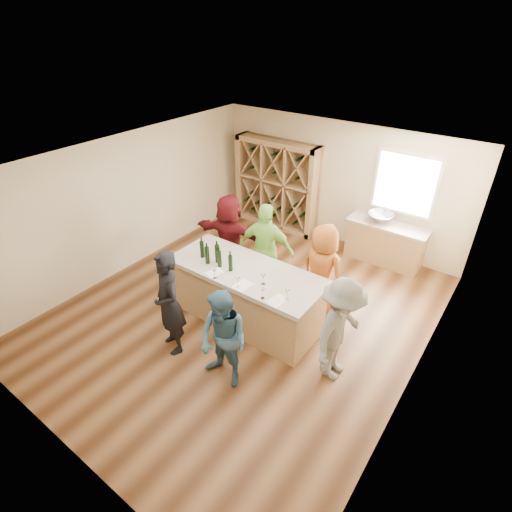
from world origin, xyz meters
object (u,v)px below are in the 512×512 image
Objects in this scene: wine_bottle_e at (230,263)px; person_near_right at (224,340)px; person_server at (340,331)px; sink at (380,217)px; tasting_counter_base at (247,297)px; person_far_mid at (266,250)px; wine_bottle_d at (219,259)px; person_far_left at (230,236)px; wine_bottle_a at (202,249)px; wine_rack at (277,185)px; wine_bottle_b at (207,255)px; person_far_right at (322,270)px; person_near_left at (169,303)px; wine_bottle_c at (217,254)px.

person_near_right is (0.77, -1.12, -0.42)m from wine_bottle_e.
sink is at bearing 13.81° from person_server.
tasting_counter_base is 1.40× the size of person_far_mid.
person_far_left is (-0.74, 1.17, -0.33)m from wine_bottle_d.
wine_rack is at bearing 102.54° from wine_bottle_a.
sink is 3.97m from wine_bottle_b.
wine_bottle_b is at bearing 50.16° from person_far_right.
wine_bottle_b is at bearing 119.76° from person_near_left.
person_far_right reaches higher than sink.
wine_bottle_b is at bearing 100.50° from person_far_left.
wine_rack reaches higher than person_far_right.
tasting_counter_base is at bearing -107.38° from sink.
person_near_left is (-0.13, -1.08, -0.32)m from wine_bottle_d.
person_near_left is at bearing -109.16° from sink.
person_server is at bearing 43.41° from person_near_right.
wine_bottle_c is 0.18× the size of person_near_left.
person_near_left reaches higher than person_far_right.
person_server is 0.99× the size of person_far_right.
person_far_mid is at bearing 113.41° from person_near_right.
wine_rack reaches higher than person_near_left.
wine_bottle_a is 0.32m from wine_bottle_c.
wine_bottle_e is (-0.19, -0.18, 0.73)m from tasting_counter_base.
person_far_mid is (1.41, -2.48, -0.17)m from wine_rack.
wine_bottle_a is at bearing 129.49° from person_near_left.
wine_bottle_d is at bearing -177.41° from wine_bottle_e.
wine_bottle_b is at bearing -74.71° from wine_rack.
wine_rack is 3.79m from wine_bottle_b.
person_far_left reaches higher than tasting_counter_base.
tasting_counter_base is 0.86m from wine_bottle_d.
wine_rack reaches higher than tasting_counter_base.
person_far_mid is at bearing 106.33° from person_near_left.
person_near_left is at bearing -178.46° from person_near_right.
wine_bottle_e reaches higher than tasting_counter_base.
sink is 3.24m from person_far_left.
wine_bottle_e is 2.08m from person_server.
wine_bottle_e is at bearing 127.66° from person_near_right.
person_near_left is at bearing -74.82° from wine_bottle_a.
person_server is at bearing -46.04° from wine_rack.
wine_bottle_b reaches higher than tasting_counter_base.
wine_rack is at bearing 45.01° from person_server.
tasting_counter_base is 8.92× the size of wine_bottle_e.
person_near_left is 2.23m from person_far_mid.
person_far_mid is (0.30, 1.04, -0.32)m from wine_bottle_c.
person_far_mid is 1.04× the size of person_far_left.
person_server is 1.55m from person_far_right.
person_far_mid reaches higher than person_near_left.
wine_bottle_a is 1.90m from person_near_right.
wine_bottle_d reaches higher than sink.
wine_bottle_e is at bearing 95.85° from person_near_left.
wine_bottle_b is 2.03m from person_far_right.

